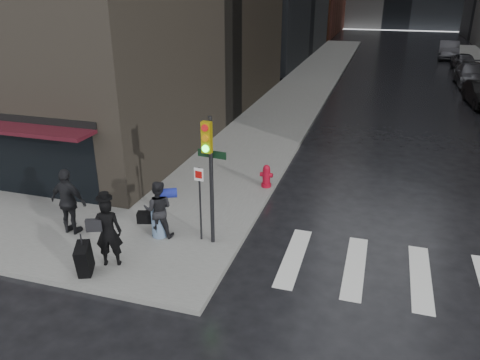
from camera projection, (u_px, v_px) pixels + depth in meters
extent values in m
plane|color=black|center=(158.00, 256.00, 12.55)|extent=(140.00, 140.00, 0.00)
cube|color=slate|center=(313.00, 77.00, 36.32)|extent=(4.00, 50.00, 0.15)
cube|color=silver|center=(294.00, 257.00, 12.49)|extent=(0.50, 3.00, 0.01)
cube|color=silver|center=(355.00, 267.00, 12.06)|extent=(0.50, 3.00, 0.01)
cube|color=silver|center=(421.00, 277.00, 11.62)|extent=(0.50, 3.00, 0.01)
imported|color=black|center=(108.00, 232.00, 11.56)|extent=(0.78, 0.65, 1.83)
cylinder|color=black|center=(104.00, 198.00, 11.20)|extent=(0.39, 0.39, 0.05)
cylinder|color=black|center=(104.00, 196.00, 11.18)|extent=(0.24, 0.24, 0.15)
cube|color=black|center=(94.00, 225.00, 11.39)|extent=(0.41, 0.26, 0.32)
cube|color=black|center=(84.00, 259.00, 11.32)|extent=(0.54, 0.77, 0.93)
cylinder|color=black|center=(82.00, 242.00, 11.13)|extent=(0.04, 0.04, 0.43)
imported|color=black|center=(158.00, 209.00, 12.92)|extent=(0.95, 0.83, 1.67)
cube|color=black|center=(146.00, 217.00, 13.21)|extent=(0.55, 0.40, 0.31)
cylinder|color=navy|center=(168.00, 193.00, 12.85)|extent=(0.57, 0.46, 0.27)
imported|color=black|center=(69.00, 202.00, 13.06)|extent=(1.16, 0.54, 1.93)
cylinder|color=black|center=(211.00, 182.00, 12.26)|extent=(0.11, 0.11, 3.56)
cube|color=#B2980B|center=(207.00, 137.00, 11.59)|extent=(0.26, 0.18, 0.80)
cylinder|color=red|center=(205.00, 128.00, 11.41)|extent=(0.18, 0.06, 0.18)
cylinder|color=orange|center=(205.00, 138.00, 11.51)|extent=(0.18, 0.06, 0.18)
cylinder|color=#19E533|center=(205.00, 149.00, 11.62)|extent=(0.18, 0.06, 0.18)
cylinder|color=black|center=(200.00, 205.00, 12.66)|extent=(0.05, 0.05, 2.14)
cube|color=white|center=(199.00, 175.00, 12.29)|extent=(0.27, 0.05, 0.36)
cube|color=black|center=(212.00, 154.00, 12.03)|extent=(0.80, 0.11, 0.20)
cylinder|color=maroon|center=(266.00, 185.00, 16.45)|extent=(0.35, 0.35, 0.11)
cylinder|color=maroon|center=(266.00, 178.00, 16.34)|extent=(0.27, 0.27, 0.66)
sphere|color=maroon|center=(267.00, 168.00, 16.20)|extent=(0.24, 0.24, 0.24)
cylinder|color=maroon|center=(266.00, 175.00, 16.30)|extent=(0.44, 0.16, 0.15)
imported|color=#3F3F44|center=(472.00, 74.00, 33.43)|extent=(2.23, 5.26, 1.51)
imported|color=#39393E|center=(464.00, 62.00, 39.28)|extent=(2.03, 4.17, 1.37)
imported|color=#434247|center=(449.00, 50.00, 45.31)|extent=(2.16, 5.20, 1.67)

